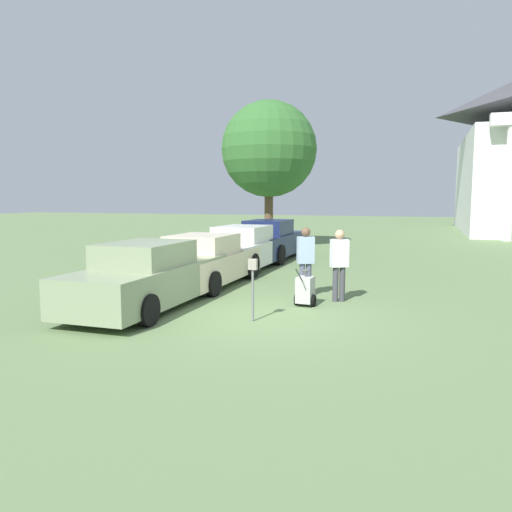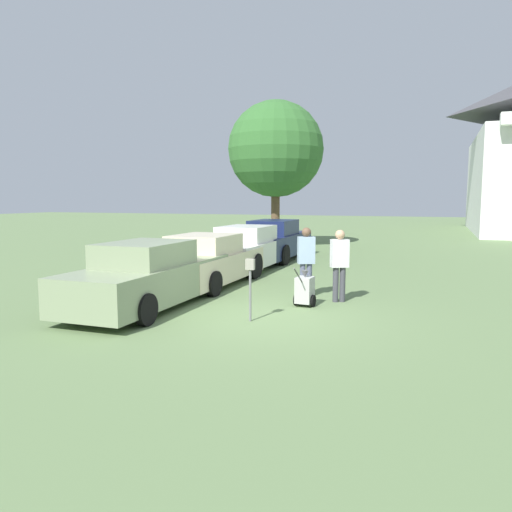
% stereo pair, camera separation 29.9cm
% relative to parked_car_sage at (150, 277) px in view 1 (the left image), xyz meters
% --- Properties ---
extents(ground_plane, '(120.00, 120.00, 0.00)m').
position_rel_parked_car_sage_xyz_m(ground_plane, '(2.71, -0.20, -0.70)').
color(ground_plane, '#607A4C').
extents(parked_car_sage, '(1.93, 5.04, 1.52)m').
position_rel_parked_car_sage_xyz_m(parked_car_sage, '(0.00, 0.00, 0.00)').
color(parked_car_sage, gray).
rests_on(parked_car_sage, ground_plane).
extents(parked_car_cream, '(1.96, 4.63, 1.47)m').
position_rel_parked_car_sage_xyz_m(parked_car_cream, '(-0.00, 3.06, -0.03)').
color(parked_car_cream, beige).
rests_on(parked_car_cream, ground_plane).
extents(parked_car_white, '(1.92, 5.08, 1.54)m').
position_rel_parked_car_sage_xyz_m(parked_car_white, '(-0.00, 6.41, 0.02)').
color(parked_car_white, silver).
rests_on(parked_car_white, ground_plane).
extents(parked_car_navy, '(1.92, 5.15, 1.61)m').
position_rel_parked_car_sage_xyz_m(parked_car_navy, '(-0.00, 9.42, 0.04)').
color(parked_car_navy, '#19234C').
rests_on(parked_car_navy, ground_plane).
extents(parking_meter, '(0.18, 0.09, 1.28)m').
position_rel_parked_car_sage_xyz_m(parking_meter, '(2.67, -0.49, 0.20)').
color(parking_meter, slate).
rests_on(parking_meter, ground_plane).
extents(person_worker, '(0.47, 0.38, 1.77)m').
position_rel_parked_car_sage_xyz_m(person_worker, '(3.11, 2.33, 0.31)').
color(person_worker, '#515670').
rests_on(person_worker, ground_plane).
extents(person_supervisor, '(0.47, 0.39, 1.75)m').
position_rel_parked_car_sage_xyz_m(person_supervisor, '(4.01, 2.03, 0.30)').
color(person_supervisor, '#3F3F47').
rests_on(person_supervisor, ground_plane).
extents(equipment_cart, '(0.49, 1.00, 1.00)m').
position_rel_parked_car_sage_xyz_m(equipment_cart, '(3.35, 1.27, -0.31)').
color(equipment_cart, '#B2B2AD').
rests_on(equipment_cart, ground_plane).
extents(shade_tree, '(4.84, 4.84, 7.37)m').
position_rel_parked_car_sage_xyz_m(shade_tree, '(-1.65, 14.64, 4.23)').
color(shade_tree, brown).
rests_on(shade_tree, ground_plane).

